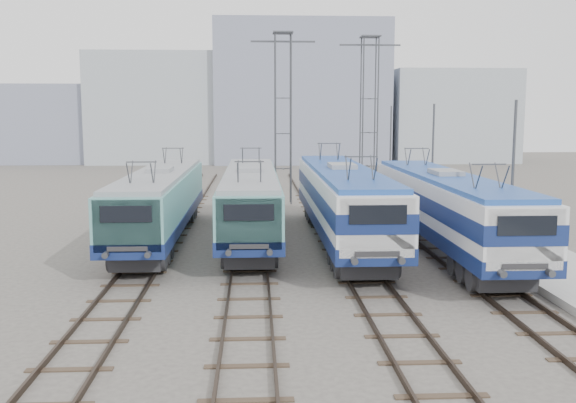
% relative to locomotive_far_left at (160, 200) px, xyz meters
% --- Properties ---
extents(ground, '(160.00, 160.00, 0.00)m').
position_rel_locomotive_far_left_xyz_m(ground, '(6.75, -8.24, -2.18)').
color(ground, '#514C47').
extents(platform, '(4.00, 70.00, 0.30)m').
position_rel_locomotive_far_left_xyz_m(platform, '(16.95, -0.24, -2.03)').
color(platform, '#9E9E99').
rests_on(platform, ground).
extents(locomotive_far_left, '(2.76, 17.42, 3.28)m').
position_rel_locomotive_far_left_xyz_m(locomotive_far_left, '(0.00, 0.00, 0.00)').
color(locomotive_far_left, navy).
rests_on(locomotive_far_left, ground).
extents(locomotive_center_left, '(2.75, 17.35, 3.27)m').
position_rel_locomotive_far_left_xyz_m(locomotive_center_left, '(4.50, 0.19, -0.01)').
color(locomotive_center_left, navy).
rests_on(locomotive_center_left, ground).
extents(locomotive_center_right, '(2.95, 18.63, 3.50)m').
position_rel_locomotive_far_left_xyz_m(locomotive_center_right, '(9.00, -1.09, 0.20)').
color(locomotive_center_right, navy).
rests_on(locomotive_center_right, ground).
extents(locomotive_far_right, '(2.84, 17.96, 3.38)m').
position_rel_locomotive_far_left_xyz_m(locomotive_far_right, '(13.50, -3.28, 0.12)').
color(locomotive_far_right, navy).
rests_on(locomotive_far_right, ground).
extents(catenary_tower_west, '(4.50, 1.20, 12.00)m').
position_rel_locomotive_far_left_xyz_m(catenary_tower_west, '(6.75, 13.76, 4.47)').
color(catenary_tower_west, '#3F4247').
rests_on(catenary_tower_west, ground).
extents(catenary_tower_east, '(4.50, 1.20, 12.00)m').
position_rel_locomotive_far_left_xyz_m(catenary_tower_east, '(13.25, 15.76, 4.47)').
color(catenary_tower_east, '#3F4247').
rests_on(catenary_tower_east, ground).
extents(mast_front, '(0.12, 0.12, 7.00)m').
position_rel_locomotive_far_left_xyz_m(mast_front, '(15.35, -6.24, 1.32)').
color(mast_front, '#3F4247').
rests_on(mast_front, ground).
extents(mast_mid, '(0.12, 0.12, 7.00)m').
position_rel_locomotive_far_left_xyz_m(mast_mid, '(15.35, 5.76, 1.32)').
color(mast_mid, '#3F4247').
rests_on(mast_mid, ground).
extents(mast_rear, '(0.12, 0.12, 7.00)m').
position_rel_locomotive_far_left_xyz_m(mast_rear, '(15.35, 17.76, 1.32)').
color(mast_rear, '#3F4247').
rests_on(mast_rear, ground).
extents(building_west, '(18.00, 12.00, 14.00)m').
position_rel_locomotive_far_left_xyz_m(building_west, '(-7.25, 53.76, 4.82)').
color(building_west, '#9CA5AD').
rests_on(building_west, ground).
extents(building_center, '(22.00, 14.00, 18.00)m').
position_rel_locomotive_far_left_xyz_m(building_center, '(10.75, 53.76, 6.82)').
color(building_center, gray).
rests_on(building_center, ground).
extents(building_east, '(16.00, 12.00, 12.00)m').
position_rel_locomotive_far_left_xyz_m(building_east, '(30.75, 53.76, 3.82)').
color(building_east, '#9CA5AD').
rests_on(building_east, ground).
extents(building_far_west, '(14.00, 10.00, 10.00)m').
position_rel_locomotive_far_left_xyz_m(building_far_west, '(-23.25, 53.76, 2.82)').
color(building_far_west, gray).
rests_on(building_far_west, ground).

